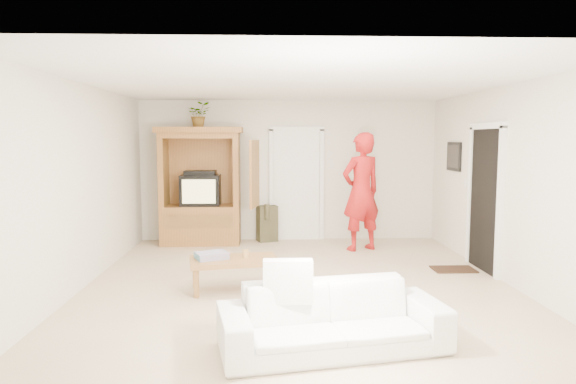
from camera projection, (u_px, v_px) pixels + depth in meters
name	position (u px, v px, depth m)	size (l,w,h in m)	color
floor	(298.00, 283.00, 6.75)	(6.00, 6.00, 0.00)	tan
ceiling	(298.00, 83.00, 6.48)	(6.00, 6.00, 0.00)	white
wall_back	(289.00, 171.00, 9.60)	(5.50, 5.50, 0.00)	silver
wall_front	(324.00, 224.00, 3.64)	(5.50, 5.50, 0.00)	silver
wall_left	(82.00, 186.00, 6.51)	(6.00, 6.00, 0.00)	silver
wall_right	(507.00, 184.00, 6.73)	(6.00, 6.00, 0.00)	silver
armoire	(202.00, 194.00, 9.24)	(1.82, 1.14, 2.10)	#995C2F
door_back	(297.00, 186.00, 9.60)	(0.85, 0.05, 2.04)	white
doorway_right	(485.00, 200.00, 7.35)	(0.05, 0.90, 2.04)	black
framed_picture	(454.00, 156.00, 8.58)	(0.03, 0.60, 0.48)	black
doormat	(454.00, 269.00, 7.44)	(0.60, 0.40, 0.02)	#382316
plant	(199.00, 115.00, 9.06)	(0.39, 0.34, 0.44)	#4C7238
man	(361.00, 192.00, 8.69)	(0.73, 0.48, 2.00)	#AE1717
sofa	(333.00, 318.00, 4.60)	(2.02, 0.79, 0.59)	white
coffee_table	(234.00, 263.00, 6.43)	(1.17, 0.77, 0.40)	olive
towel	(212.00, 255.00, 6.41)	(0.38, 0.28, 0.08)	#C64250
candle	(246.00, 254.00, 6.48)	(0.08, 0.08, 0.10)	tan
backpack_black	(231.00, 233.00, 9.35)	(0.30, 0.18, 0.37)	black
backpack_olive	(267.00, 223.00, 9.50)	(0.35, 0.26, 0.67)	#47442B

